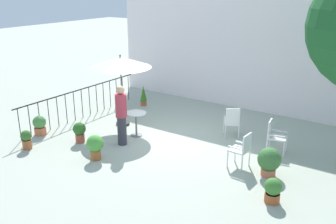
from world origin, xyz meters
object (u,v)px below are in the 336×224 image
(cafe_table_0, at_px, (136,120))
(potted_plant_6, at_px, (40,125))
(potted_plant_3, at_px, (273,190))
(potted_plant_1, at_px, (26,139))
(potted_plant_2, at_px, (80,131))
(patio_chair_1, at_px, (275,135))
(patio_umbrella_0, at_px, (120,63))
(potted_plant_4, at_px, (269,161))
(standing_person, at_px, (121,115))
(patio_chair_2, at_px, (242,148))
(potted_plant_0, at_px, (143,95))
(patio_chair_0, at_px, (232,121))
(potted_plant_5, at_px, (95,145))

(cafe_table_0, bearing_deg, potted_plant_6, -147.75)
(potted_plant_3, bearing_deg, potted_plant_1, -169.65)
(potted_plant_2, bearing_deg, patio_chair_1, 26.93)
(patio_umbrella_0, relative_size, potted_plant_4, 3.24)
(potted_plant_4, relative_size, standing_person, 0.41)
(patio_chair_2, xyz_separation_m, potted_plant_1, (-5.41, -2.32, -0.23))
(potted_plant_2, relative_size, potted_plant_4, 0.85)
(potted_plant_0, bearing_deg, patio_chair_2, -27.21)
(patio_chair_0, xyz_separation_m, potted_plant_5, (-2.31, -3.39, -0.13))
(standing_person, bearing_deg, cafe_table_0, 95.60)
(potted_plant_0, distance_m, potted_plant_3, 7.34)
(potted_plant_4, relative_size, potted_plant_6, 1.19)
(cafe_table_0, relative_size, potted_plant_3, 1.33)
(potted_plant_5, xyz_separation_m, standing_person, (-0.06, 1.14, 0.50))
(potted_plant_2, bearing_deg, potted_plant_5, -25.44)
(cafe_table_0, bearing_deg, potted_plant_2, -128.53)
(potted_plant_0, xyz_separation_m, potted_plant_3, (6.31, -3.74, -0.11))
(patio_chair_0, height_order, potted_plant_1, patio_chair_0)
(patio_chair_2, relative_size, potted_plant_6, 1.53)
(patio_umbrella_0, height_order, cafe_table_0, patio_umbrella_0)
(potted_plant_6, bearing_deg, patio_umbrella_0, 53.19)
(potted_plant_3, xyz_separation_m, potted_plant_4, (-0.48, 1.09, 0.10))
(patio_chair_1, height_order, potted_plant_1, patio_chair_1)
(potted_plant_0, xyz_separation_m, potted_plant_4, (5.83, -2.66, -0.01))
(patio_chair_2, distance_m, potted_plant_2, 4.68)
(patio_umbrella_0, height_order, potted_plant_0, patio_umbrella_0)
(patio_chair_1, bearing_deg, potted_plant_1, -147.78)
(potted_plant_3, height_order, potted_plant_4, potted_plant_4)
(potted_plant_2, distance_m, standing_person, 1.38)
(patio_chair_0, relative_size, potted_plant_2, 1.56)
(cafe_table_0, relative_size, potted_plant_1, 1.34)
(patio_umbrella_0, distance_m, potted_plant_3, 6.15)
(patio_umbrella_0, bearing_deg, potted_plant_4, -7.27)
(patio_chair_0, height_order, patio_chair_1, patio_chair_0)
(potted_plant_5, bearing_deg, patio_chair_2, 27.19)
(patio_chair_1, bearing_deg, patio_umbrella_0, -171.85)
(patio_chair_1, height_order, potted_plant_5, patio_chair_1)
(potted_plant_2, relative_size, potted_plant_3, 1.10)
(potted_plant_3, relative_size, potted_plant_5, 0.81)
(potted_plant_1, height_order, potted_plant_6, potted_plant_6)
(potted_plant_4, height_order, potted_plant_6, potted_plant_4)
(patio_chair_0, bearing_deg, potted_plant_4, -43.87)
(potted_plant_1, bearing_deg, patio_umbrella_0, 71.76)
(patio_chair_2, height_order, standing_person, standing_person)
(patio_chair_1, bearing_deg, potted_plant_6, -156.59)
(patio_umbrella_0, distance_m, potted_plant_5, 3.08)
(potted_plant_3, bearing_deg, potted_plant_4, 113.83)
(potted_plant_3, height_order, standing_person, standing_person)
(patio_chair_2, xyz_separation_m, potted_plant_5, (-3.35, -1.72, -0.13))
(potted_plant_2, bearing_deg, patio_chair_0, 39.10)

